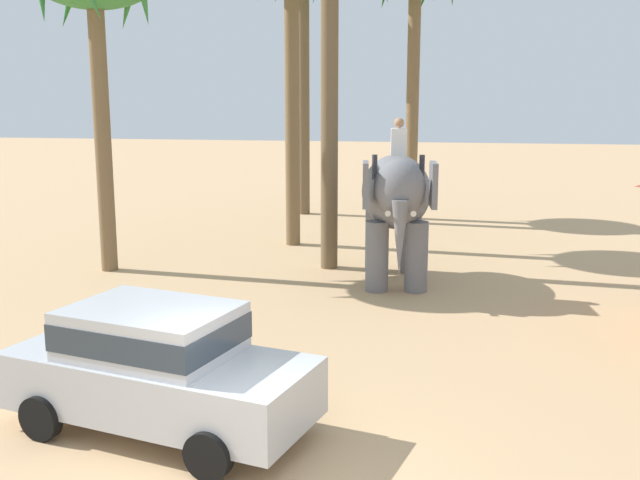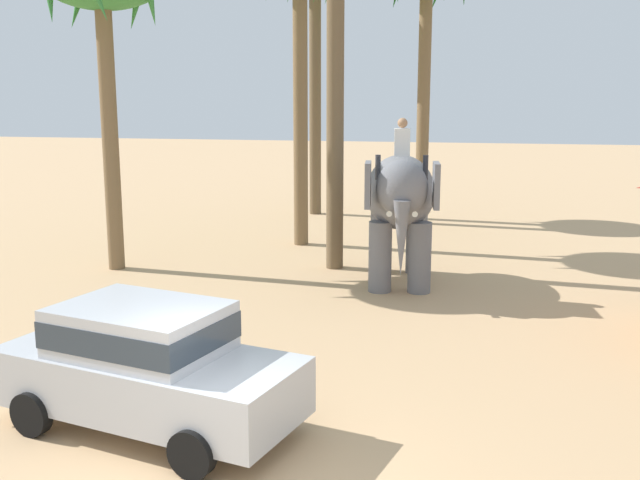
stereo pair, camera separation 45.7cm
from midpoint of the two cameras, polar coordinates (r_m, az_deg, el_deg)
The scene contains 2 objects.
car_sedan_foreground at distance 10.27m, azimuth -11.81°, elevation -9.07°, with size 4.39×2.66×1.70m.
elephant_with_mahout at distance 17.39m, azimuth 6.87°, elevation 3.02°, with size 1.96×3.96×3.88m.
Camera 2 is at (2.59, -7.34, 4.45)m, focal length 42.16 mm.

